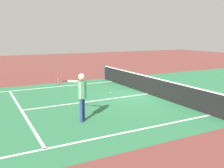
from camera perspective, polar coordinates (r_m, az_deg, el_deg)
ground_plane at (r=13.66m, az=7.96°, el=-2.20°), size 60.00×60.00×0.00m
court_surface_inbounds at (r=13.66m, az=7.96°, el=-2.20°), size 10.62×24.40×0.00m
line_sideline_left at (r=15.30m, az=-20.22°, el=-1.34°), size 0.10×11.89×0.01m
line_sideline_right at (r=7.57m, az=-11.28°, el=-13.35°), size 0.10×11.89×0.01m
line_service_near at (r=11.28m, az=-19.60°, el=-5.56°), size 8.22×0.10×0.01m
line_center_service at (r=12.11m, az=-4.45°, el=-3.82°), size 0.10×6.40×0.01m
net at (r=13.55m, az=8.02°, el=-0.17°), size 10.32×0.09×1.07m
player_near at (r=9.12m, az=-6.91°, el=-1.71°), size 1.02×0.86×1.76m
tennis_ball_near_net at (r=13.65m, az=-0.30°, el=-1.96°), size 0.07×0.07×0.07m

